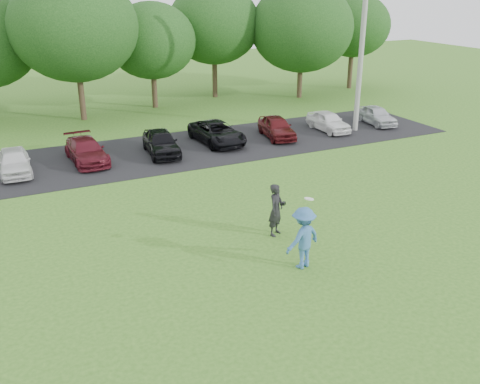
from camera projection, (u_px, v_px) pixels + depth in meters
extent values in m
plane|color=#33641C|center=(292.00, 273.00, 15.68)|extent=(100.00, 100.00, 0.00)
cube|color=black|center=(157.00, 153.00, 26.57)|extent=(32.00, 6.50, 0.03)
cylinder|color=gray|center=(362.00, 38.00, 28.65)|extent=(0.28, 0.28, 10.22)
imported|color=#36659A|center=(303.00, 238.00, 15.68)|extent=(1.37, 0.99, 1.91)
cylinder|color=white|center=(309.00, 199.00, 15.16)|extent=(0.27, 0.27, 0.10)
imported|color=black|center=(276.00, 210.00, 17.72)|extent=(0.79, 0.73, 1.80)
cube|color=black|center=(284.00, 203.00, 17.55)|extent=(0.17, 0.16, 0.10)
imported|color=silver|center=(14.00, 162.00, 23.45)|extent=(1.38, 3.28, 1.11)
imported|color=#50111B|center=(86.00, 151.00, 24.98)|extent=(1.69, 3.80, 1.08)
imported|color=black|center=(161.00, 142.00, 26.06)|extent=(1.77, 3.66, 1.21)
imported|color=black|center=(217.00, 133.00, 27.89)|extent=(2.08, 4.13, 1.12)
imported|color=#4D1114|center=(277.00, 127.00, 28.89)|extent=(1.93, 3.57, 1.15)
imported|color=white|center=(328.00, 121.00, 30.20)|extent=(1.34, 3.23, 1.09)
imported|color=silver|center=(376.00, 115.00, 31.61)|extent=(1.62, 3.26, 1.07)
cylinder|color=#38281C|center=(82.00, 98.00, 32.48)|extent=(0.36, 0.36, 2.70)
ellipsoid|color=#214C19|center=(74.00, 27.00, 30.95)|extent=(7.42, 7.42, 6.31)
cylinder|color=#38281C|center=(154.00, 91.00, 35.75)|extent=(0.36, 0.36, 2.20)
ellipsoid|color=#214C19|center=(152.00, 41.00, 34.55)|extent=(5.76, 5.76, 4.90)
cylinder|color=#38281C|center=(215.00, 78.00, 38.85)|extent=(0.36, 0.36, 2.70)
ellipsoid|color=#214C19|center=(214.00, 24.00, 37.45)|extent=(6.50, 6.50, 5.53)
cylinder|color=#38281C|center=(300.00, 82.00, 38.80)|extent=(0.36, 0.36, 2.20)
ellipsoid|color=#214C19|center=(302.00, 28.00, 37.40)|extent=(7.24, 7.24, 6.15)
cylinder|color=#38281C|center=(350.00, 71.00, 42.10)|extent=(0.36, 0.36, 2.70)
ellipsoid|color=#214C19|center=(354.00, 25.00, 40.83)|extent=(5.58, 5.58, 4.74)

